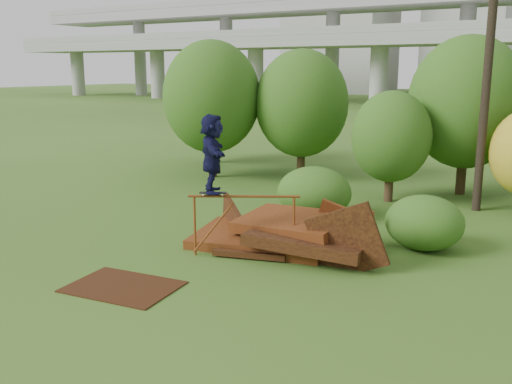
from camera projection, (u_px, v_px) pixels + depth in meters
The scene contains 15 objects.
ground at pixel (240, 282), 12.75m from camera, with size 240.00×240.00×0.00m, color #2D5116.
scrap_pile at pixel (283, 235), 14.98m from camera, with size 5.72×2.96×2.07m.
grind_rail at pixel (244, 211), 14.32m from camera, with size 2.46×1.46×1.58m.
skateboard at pixel (213, 193), 14.24m from camera, with size 0.67×0.49×0.07m.
skater at pixel (212, 154), 14.03m from camera, with size 1.81×0.58×1.95m, color #101135.
flat_plate at pixel (123, 287), 12.43m from camera, with size 2.33×1.66×0.03m, color #33190A.
tree_0 at pixel (212, 97), 24.30m from camera, with size 4.16×4.16×5.87m.
tree_1 at pixel (302, 104), 24.04m from camera, with size 3.94×3.94×5.49m.
tree_2 at pixel (391, 137), 19.97m from camera, with size 2.79×2.79×3.94m.
tree_3 at pixel (467, 103), 20.94m from camera, with size 4.24×4.24×5.89m.
tree_6 at pixel (213, 96), 28.16m from camera, with size 4.04×4.04×5.64m.
shrub_left at pixel (314, 192), 18.04m from camera, with size 2.39×2.20×1.65m, color #235416.
shrub_right at pixel (424, 223), 14.90m from camera, with size 2.05×1.88×1.45m, color #235416.
utility_pole at pixel (490, 42), 18.01m from camera, with size 1.40×0.28×10.84m.
building_right at pixel (470, 15), 103.10m from camera, with size 14.00×14.00×28.00m, color #9E9E99.
Camera 1 is at (6.53, -10.10, 4.69)m, focal length 40.00 mm.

